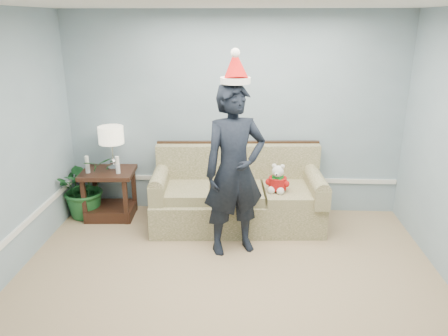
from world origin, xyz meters
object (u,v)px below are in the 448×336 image
side_table (110,199)px  teddy_bear (278,182)px  table_lamp (111,137)px  houseplant (85,186)px  man (235,171)px  sofa (237,197)px

side_table → teddy_bear: (2.23, -0.31, 0.41)m
table_lamp → houseplant: table_lamp is taller
teddy_bear → table_lamp: bearing=-175.3°
side_table → man: man is taller
side_table → table_lamp: (0.06, 0.07, 0.85)m
side_table → houseplant: size_ratio=0.83×
sofa → side_table: sofa is taller
sofa → teddy_bear: bearing=-26.0°
table_lamp → teddy_bear: (2.17, -0.38, -0.44)m
sofa → side_table: 1.73m
houseplant → table_lamp: bearing=8.7°
houseplant → side_table: bearing=-1.7°
man → teddy_bear: man is taller
side_table → houseplant: bearing=178.3°
table_lamp → man: man is taller
teddy_bear → sofa: bearing=172.0°
side_table → man: bearing=-25.5°
houseplant → man: size_ratio=0.44×
teddy_bear → houseplant: bearing=-172.5°
man → teddy_bear: 0.79m
sofa → houseplant: bearing=173.6°
side_table → sofa: bearing=-3.2°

